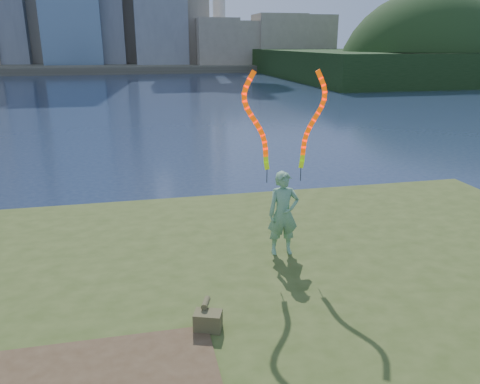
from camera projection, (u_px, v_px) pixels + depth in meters
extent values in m
plane|color=#1B2944|center=(225.00, 309.00, 9.51)|extent=(320.00, 320.00, 0.00)
cube|color=#384819|center=(250.00, 361.00, 7.34)|extent=(17.00, 15.00, 0.30)
cube|color=#384819|center=(248.00, 340.00, 7.45)|extent=(14.00, 12.00, 0.30)
cube|color=#474234|center=(141.00, 65.00, 97.66)|extent=(320.00, 40.00, 1.20)
imported|color=#217236|center=(283.00, 213.00, 9.92)|extent=(0.68, 0.46, 1.82)
cylinder|color=black|center=(267.00, 176.00, 9.73)|extent=(0.02, 0.02, 0.30)
cylinder|color=black|center=(301.00, 174.00, 9.85)|extent=(0.02, 0.02, 0.30)
cube|color=#484728|center=(208.00, 321.00, 7.43)|extent=(0.50, 0.42, 0.31)
cylinder|color=#484728|center=(206.00, 303.00, 7.56)|extent=(0.19, 0.31, 0.10)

